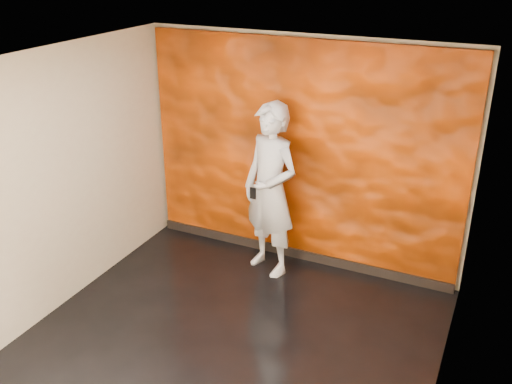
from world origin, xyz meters
The scene contains 5 objects.
room centered at (0.00, 0.00, 1.40)m, with size 4.02×4.02×2.81m.
feature_wall centered at (0.00, 1.96, 1.38)m, with size 3.90×0.06×2.75m, color #F14B00.
baseboard centered at (0.00, 1.92, 0.06)m, with size 3.90×0.04×0.12m, color black.
man centered at (-0.20, 1.54, 1.05)m, with size 0.77×0.50×2.11m, color #9A9FAA.
phone centered at (-0.30, 1.26, 1.11)m, with size 0.07×0.01×0.14m, color black.
Camera 1 is at (2.24, -4.07, 3.72)m, focal length 40.00 mm.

